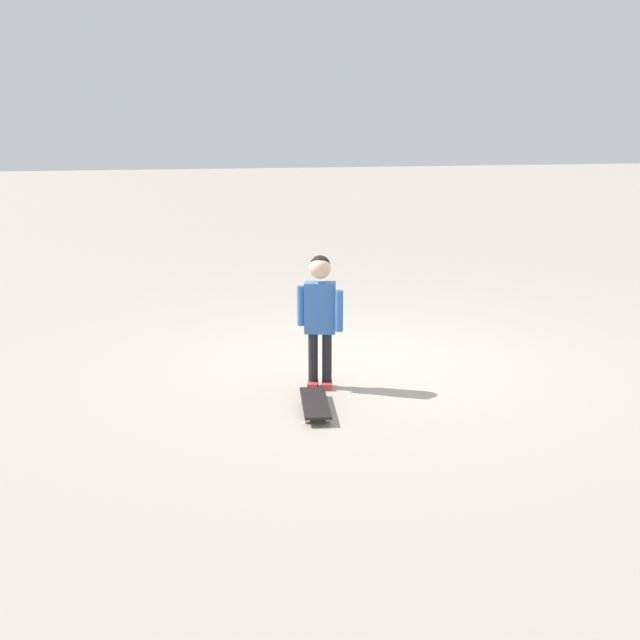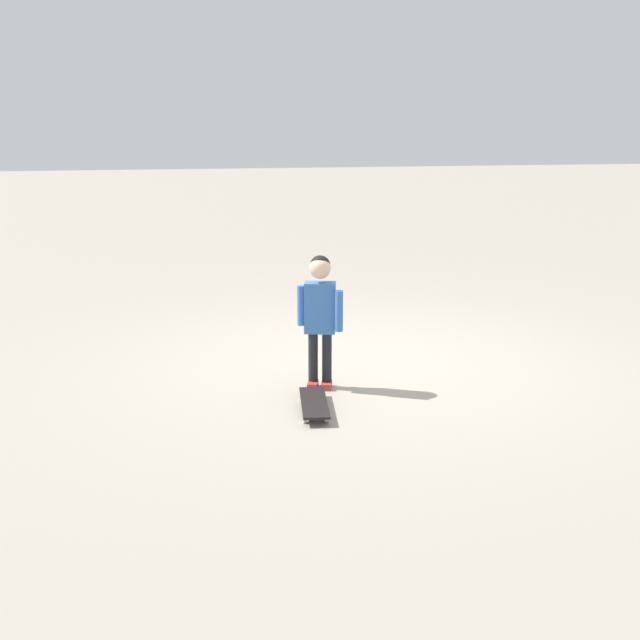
# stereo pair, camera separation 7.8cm
# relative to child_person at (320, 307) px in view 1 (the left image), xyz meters

# --- Properties ---
(ground_plane) EXTENTS (50.00, 50.00, 0.00)m
(ground_plane) POSITION_rel_child_person_xyz_m (0.53, 0.60, -0.66)
(ground_plane) COLOR #9E9384
(child_person) EXTENTS (0.32, 0.29, 1.06)m
(child_person) POSITION_rel_child_person_xyz_m (0.00, 0.00, 0.00)
(child_person) COLOR black
(child_person) RESTS_ON ground
(skateboard) EXTENTS (0.26, 0.68, 0.07)m
(skateboard) POSITION_rel_child_person_xyz_m (-0.14, -0.54, -0.60)
(skateboard) COLOR black
(skateboard) RESTS_ON ground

